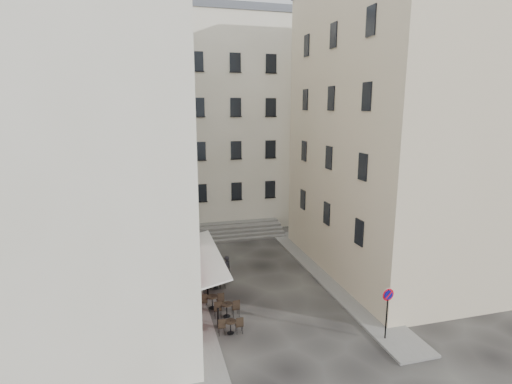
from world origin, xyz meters
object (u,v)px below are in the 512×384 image
object	(u,v)px
no_parking_sign	(388,304)
pedestrian	(226,269)
bistro_table_a	(230,326)
bistro_table_b	(227,308)

from	to	relation	value
no_parking_sign	pedestrian	world-z (taller)	no_parking_sign
no_parking_sign	bistro_table_a	distance (m)	7.28
bistro_table_b	bistro_table_a	bearing A→B (deg)	-94.68
bistro_table_b	pedestrian	distance (m)	4.20
bistro_table_a	bistro_table_b	bearing A→B (deg)	85.32
bistro_table_b	pedestrian	size ratio (longest dim) A/B	0.77
bistro_table_a	bistro_table_b	xyz separation A→B (m)	(0.13, 1.57, 0.04)
pedestrian	no_parking_sign	bearing A→B (deg)	101.22
no_parking_sign	bistro_table_b	size ratio (longest dim) A/B	1.98
bistro_table_b	pedestrian	bearing A→B (deg)	79.13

